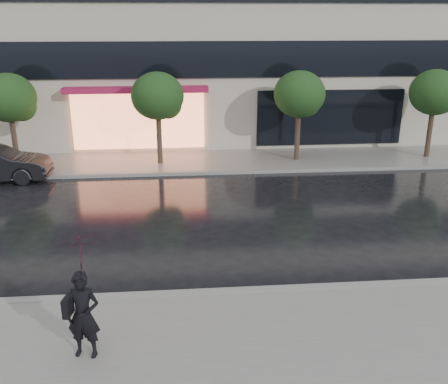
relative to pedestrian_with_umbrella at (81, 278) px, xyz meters
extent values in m
plane|color=black|center=(3.88, 3.06, -1.73)|extent=(120.00, 120.00, 0.00)
cube|color=slate|center=(3.88, -0.19, -1.67)|extent=(60.00, 4.50, 0.12)
cube|color=slate|center=(3.88, 13.31, -1.67)|extent=(60.00, 3.50, 0.12)
cube|color=gray|center=(3.88, 2.06, -1.66)|extent=(60.00, 0.25, 0.14)
cube|color=gray|center=(3.88, 11.56, -1.66)|extent=(60.00, 0.25, 0.14)
cube|color=black|center=(3.88, 15.00, 2.57)|extent=(28.00, 0.12, 1.60)
cube|color=#FF8C59|center=(-0.12, 14.98, -0.13)|extent=(6.00, 0.10, 2.60)
cube|color=#A01845|center=(-0.12, 14.65, 1.32)|extent=(6.40, 0.70, 0.25)
cube|color=black|center=(8.88, 15.00, -0.13)|extent=(7.00, 0.10, 2.60)
cylinder|color=#33261C|center=(-5.12, 13.06, -0.63)|extent=(0.22, 0.22, 2.20)
ellipsoid|color=#163213|center=(-5.12, 13.06, 1.27)|extent=(2.20, 2.20, 1.98)
sphere|color=#163213|center=(-4.72, 13.26, 0.87)|extent=(1.20, 1.20, 1.20)
cylinder|color=#33261C|center=(0.88, 13.06, -0.63)|extent=(0.22, 0.22, 2.20)
ellipsoid|color=#163213|center=(0.88, 13.06, 1.27)|extent=(2.20, 2.20, 1.98)
sphere|color=#163213|center=(1.28, 13.26, 0.87)|extent=(1.20, 1.20, 1.20)
cylinder|color=#33261C|center=(6.88, 13.06, -0.63)|extent=(0.22, 0.22, 2.20)
ellipsoid|color=#163213|center=(6.88, 13.06, 1.27)|extent=(2.20, 2.20, 1.98)
sphere|color=#163213|center=(7.28, 13.26, 0.87)|extent=(1.20, 1.20, 1.20)
cylinder|color=#33261C|center=(12.88, 13.06, -0.63)|extent=(0.22, 0.22, 2.20)
ellipsoid|color=#163213|center=(12.88, 13.06, 1.27)|extent=(2.20, 2.20, 1.98)
sphere|color=#163213|center=(13.28, 13.26, 0.87)|extent=(1.20, 1.20, 1.20)
imported|color=black|center=(-0.04, 0.01, -0.77)|extent=(0.68, 0.51, 1.69)
imported|color=#3A0A1D|center=(0.02, 0.00, 0.36)|extent=(1.15, 1.17, 0.91)
cylinder|color=black|center=(0.02, 0.00, -0.15)|extent=(0.02, 0.02, 0.85)
cube|color=black|center=(-0.29, -0.01, -0.56)|extent=(0.17, 0.33, 0.36)
camera|label=1|loc=(1.83, -7.96, 4.30)|focal=40.00mm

